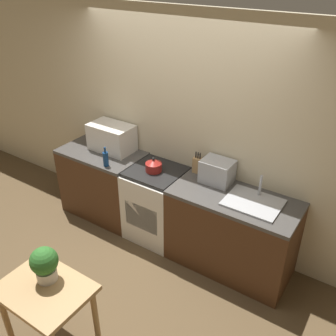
# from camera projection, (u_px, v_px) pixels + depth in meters

# --- Properties ---
(ground_plane) EXTENTS (16.00, 16.00, 0.00)m
(ground_plane) POSITION_uv_depth(u_px,v_px,m) (134.00, 269.00, 4.12)
(ground_plane) COLOR brown
(wall_back) EXTENTS (10.00, 0.06, 2.60)m
(wall_back) POSITION_uv_depth(u_px,v_px,m) (183.00, 130.00, 4.19)
(wall_back) COLOR beige
(wall_back) RESTS_ON ground_plane
(counter_left_run) EXTENTS (1.04, 0.62, 0.90)m
(counter_left_run) POSITION_uv_depth(u_px,v_px,m) (104.00, 182.00, 4.83)
(counter_left_run) COLOR #4C2D19
(counter_left_run) RESTS_ON ground_plane
(counter_right_run) EXTENTS (1.31, 0.62, 0.90)m
(counter_right_run) POSITION_uv_depth(u_px,v_px,m) (231.00, 232.00, 3.96)
(counter_right_run) COLOR #4C2D19
(counter_right_run) RESTS_ON ground_plane
(stove_range) EXTENTS (0.62, 0.62, 0.90)m
(stove_range) POSITION_uv_depth(u_px,v_px,m) (157.00, 203.00, 4.43)
(stove_range) COLOR silver
(stove_range) RESTS_ON ground_plane
(kettle) EXTENTS (0.18, 0.18, 0.17)m
(kettle) POSITION_uv_depth(u_px,v_px,m) (154.00, 165.00, 4.16)
(kettle) COLOR maroon
(kettle) RESTS_ON stove_range
(microwave) EXTENTS (0.54, 0.34, 0.33)m
(microwave) POSITION_uv_depth(u_px,v_px,m) (112.00, 138.00, 4.57)
(microwave) COLOR silver
(microwave) RESTS_ON counter_left_run
(bottle) EXTENTS (0.06, 0.06, 0.24)m
(bottle) POSITION_uv_depth(u_px,v_px,m) (106.00, 159.00, 4.25)
(bottle) COLOR navy
(bottle) RESTS_ON counter_left_run
(knife_block) EXTENTS (0.10, 0.06, 0.25)m
(knife_block) POSITION_uv_depth(u_px,v_px,m) (198.00, 165.00, 4.12)
(knife_block) COLOR tan
(knife_block) RESTS_ON counter_right_run
(toaster_oven) EXTENTS (0.33, 0.25, 0.25)m
(toaster_oven) POSITION_uv_depth(u_px,v_px,m) (217.00, 171.00, 3.93)
(toaster_oven) COLOR #ADAFB5
(toaster_oven) RESTS_ON counter_right_run
(sink_basin) EXTENTS (0.54, 0.43, 0.24)m
(sink_basin) POSITION_uv_depth(u_px,v_px,m) (253.00, 202.00, 3.64)
(sink_basin) COLOR #ADAFB5
(sink_basin) RESTS_ON counter_right_run
(dining_table) EXTENTS (0.73, 0.55, 0.72)m
(dining_table) POSITION_uv_depth(u_px,v_px,m) (47.00, 299.00, 3.02)
(dining_table) COLOR tan
(dining_table) RESTS_ON ground_plane
(potted_plant) EXTENTS (0.23, 0.23, 0.31)m
(potted_plant) POSITION_uv_depth(u_px,v_px,m) (44.00, 263.00, 2.95)
(potted_plant) COLOR beige
(potted_plant) RESTS_ON dining_table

